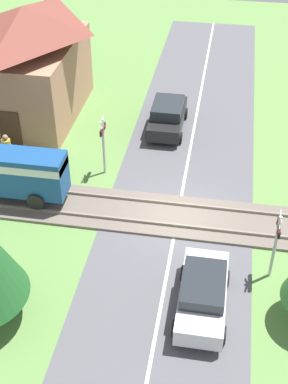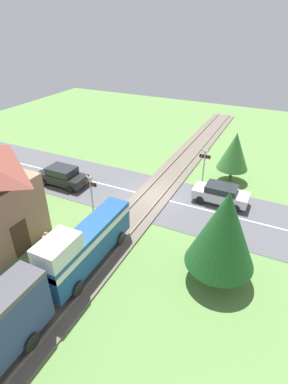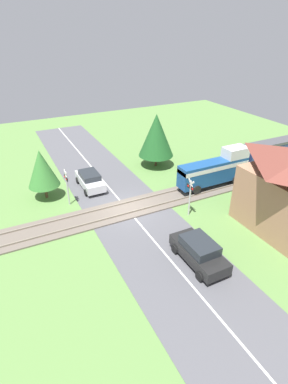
{
  "view_description": "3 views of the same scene",
  "coord_description": "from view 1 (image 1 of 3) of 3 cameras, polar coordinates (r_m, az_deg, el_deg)",
  "views": [
    {
      "loc": [
        -17.66,
        -1.54,
        14.84
      ],
      "look_at": [
        0.0,
        1.46,
        1.2
      ],
      "focal_mm": 50.0,
      "sensor_mm": 36.0,
      "label": 1
    },
    {
      "loc": [
        -8.01,
        17.93,
        12.03
      ],
      "look_at": [
        0.0,
        1.46,
        1.2
      ],
      "focal_mm": 28.0,
      "sensor_mm": 36.0,
      "label": 2
    },
    {
      "loc": [
        18.35,
        -7.73,
        12.55
      ],
      "look_at": [
        0.0,
        1.46,
        1.2
      ],
      "focal_mm": 28.0,
      "sensor_mm": 36.0,
      "label": 3
    }
  ],
  "objects": [
    {
      "name": "car_far_side",
      "position": [
        28.86,
        2.53,
        8.16
      ],
      "size": [
        4.04,
        1.88,
        1.56
      ],
      "color": "black",
      "rests_on": "ground_plane"
    },
    {
      "name": "pedestrian_by_station",
      "position": [
        26.63,
        -14.33,
        4.18
      ],
      "size": [
        0.43,
        0.43,
        1.74
      ],
      "color": "gold",
      "rests_on": "ground_plane"
    },
    {
      "name": "track_bed",
      "position": [
        23.08,
        3.59,
        -2.61
      ],
      "size": [
        2.8,
        48.0,
        0.24
      ],
      "color": "#665B51",
      "rests_on": "ground_plane"
    },
    {
      "name": "ground_plane",
      "position": [
        23.12,
        3.59,
        -2.74
      ],
      "size": [
        60.0,
        60.0,
        0.0
      ],
      "primitive_type": "plane",
      "color": "#5B8442"
    },
    {
      "name": "crossing_signal_west_approach",
      "position": [
        19.82,
        13.98,
        -4.7
      ],
      "size": [
        0.9,
        0.18,
        3.01
      ],
      "color": "#B7B7B7",
      "rests_on": "ground_plane"
    },
    {
      "name": "road_surface",
      "position": [
        23.11,
        3.59,
        -2.72
      ],
      "size": [
        48.0,
        6.4,
        0.02
      ],
      "color": "#515156",
      "rests_on": "ground_plane"
    },
    {
      "name": "station_building",
      "position": [
        30.03,
        -12.07,
        13.17
      ],
      "size": [
        7.93,
        5.19,
        6.08
      ],
      "color": "#AD7A5B",
      "rests_on": "ground_plane"
    },
    {
      "name": "crossing_signal_east_approach",
      "position": [
        24.78,
        -4.38,
        5.79
      ],
      "size": [
        0.9,
        0.18,
        3.01
      ],
      "color": "#B7B7B7",
      "rests_on": "ground_plane"
    },
    {
      "name": "tree_by_station",
      "position": [
        35.6,
        -10.07,
        17.68
      ],
      "size": [
        2.67,
        2.67,
        4.83
      ],
      "color": "brown",
      "rests_on": "ground_plane"
    },
    {
      "name": "car_near_crossing",
      "position": [
        19.04,
        6.3,
        -10.7
      ],
      "size": [
        3.99,
        1.79,
        1.44
      ],
      "color": "silver",
      "rests_on": "ground_plane"
    }
  ]
}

